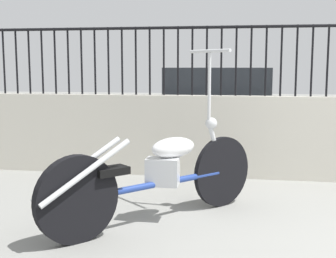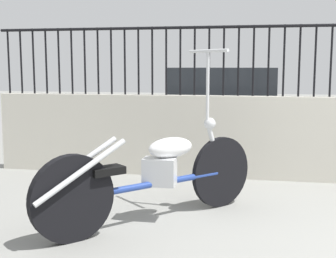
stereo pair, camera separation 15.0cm
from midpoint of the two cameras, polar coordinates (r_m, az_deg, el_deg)
name	(u,v)px [view 2 (the right image)]	position (r m, az deg, el deg)	size (l,w,h in m)	color
motorcycle_blue	(145,175)	(3.99, -1.69, -5.67)	(1.59, 1.71, 1.50)	black
car_dark_grey	(223,105)	(8.24, 7.28, 2.91)	(2.01, 4.40, 1.32)	black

